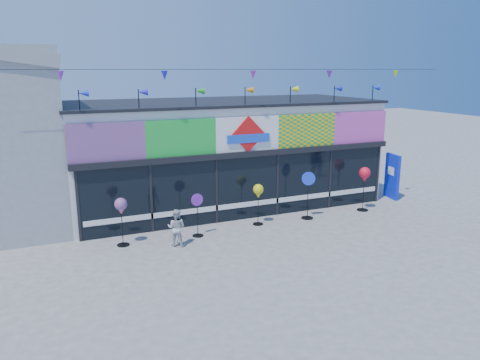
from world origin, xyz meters
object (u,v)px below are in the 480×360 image
spinner_3 (308,194)px  spinner_2 (258,192)px  spinner_4 (365,176)px  child (176,228)px  spinner_1 (197,214)px  spinner_0 (121,208)px  blue_sign (392,176)px

spinner_3 → spinner_2: bearing=176.9°
spinner_4 → child: size_ratio=1.46×
spinner_1 → child: spinner_1 is taller
spinner_0 → spinner_4: (9.12, 0.05, 0.15)m
spinner_2 → spinner_3: bearing=-3.1°
blue_sign → spinner_4: (-2.22, -0.99, 0.42)m
spinner_0 → spinner_1: (2.38, -0.13, -0.46)m
child → blue_sign: bearing=-137.3°
spinner_1 → child: bearing=-147.5°
spinner_2 → child: 3.33m
spinner_2 → spinner_3: size_ratio=0.84×
spinner_0 → spinner_2: 4.69m
blue_sign → spinner_0: bearing=-165.3°
spinner_1 → spinner_4: size_ratio=0.84×
blue_sign → child: size_ratio=1.60×
spinner_0 → spinner_1: bearing=-3.1°
child → spinner_3: bearing=-139.2°
blue_sign → spinner_2: bearing=-162.9°
spinner_0 → spinner_4: size_ratio=0.89×
spinner_3 → spinner_4: bearing=0.2°
blue_sign → spinner_0: 11.39m
spinner_0 → spinner_2: bearing=1.8°
spinner_4 → child: 7.67m
child → spinner_1: bearing=-114.8°
spinner_0 → child: (1.52, -0.68, -0.63)m
spinner_1 → child: (-0.86, -0.55, -0.17)m
spinner_1 → spinner_2: spinner_2 is taller
spinner_3 → spinner_4: size_ratio=1.02×
spinner_0 → child: size_ratio=1.30×
spinner_2 → child: size_ratio=1.25×
spinner_3 → child: spinner_3 is taller
spinner_1 → spinner_0: bearing=176.9°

